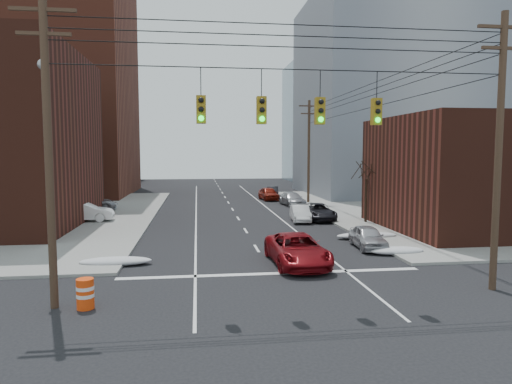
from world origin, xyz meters
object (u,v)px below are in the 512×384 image
object	(u,v)px
parked_car_b	(300,213)
construction_barrel	(85,293)
parked_car_f	(272,192)
lot_car_b	(90,203)
parked_car_c	(318,212)
red_pickup	(297,250)
lot_car_a	(84,212)
parked_car_a	(368,237)
lot_car_d	(28,208)
parked_car_d	(292,199)
parked_car_e	(269,194)

from	to	relation	value
parked_car_b	construction_barrel	world-z (taller)	parked_car_b
parked_car_f	lot_car_b	xyz separation A→B (m)	(-19.11, -11.84, 0.19)
parked_car_c	construction_barrel	bearing A→B (deg)	-125.50
red_pickup	lot_car_b	bearing A→B (deg)	122.22
parked_car_b	lot_car_a	distance (m)	17.04
red_pickup	construction_barrel	xyz separation A→B (m)	(-8.87, -5.26, -0.19)
parked_car_a	parked_car_c	world-z (taller)	parked_car_c
lot_car_b	lot_car_d	world-z (taller)	lot_car_b
parked_car_d	construction_barrel	xyz separation A→B (m)	(-13.77, -29.70, -0.11)
lot_car_d	construction_barrel	bearing A→B (deg)	-152.06
parked_car_e	lot_car_a	size ratio (longest dim) A/B	0.96
parked_car_f	lot_car_b	bearing A→B (deg)	-140.90
parked_car_b	parked_car_e	xyz separation A→B (m)	(0.00, 16.32, 0.09)
parked_car_d	construction_barrel	distance (m)	32.74
parked_car_e	parked_car_f	size ratio (longest dim) A/B	1.13
parked_car_b	parked_car_d	bearing A→B (deg)	87.48
parked_car_e	lot_car_d	distance (m)	25.07
parked_car_d	parked_car_b	bearing A→B (deg)	-105.14
parked_car_d	lot_car_d	world-z (taller)	lot_car_d
parked_car_a	parked_car_e	size ratio (longest dim) A/B	0.88
parked_car_a	red_pickup	bearing A→B (deg)	-142.47
red_pickup	parked_car_e	xyz separation A→B (m)	(3.30, 30.03, -0.02)
parked_car_b	parked_car_f	size ratio (longest dim) A/B	1.01
red_pickup	lot_car_a	world-z (taller)	lot_car_a
red_pickup	lot_car_b	size ratio (longest dim) A/B	1.11
lot_car_a	parked_car_d	bearing A→B (deg)	-66.88
parked_car_d	parked_car_c	bearing A→B (deg)	-96.67
parked_car_c	parked_car_e	world-z (taller)	parked_car_e
parked_car_a	parked_car_b	xyz separation A→B (m)	(-1.60, 10.45, -0.01)
red_pickup	parked_car_a	size ratio (longest dim) A/B	1.42
parked_car_e	construction_barrel	size ratio (longest dim) A/B	3.98
parked_car_b	lot_car_d	size ratio (longest dim) A/B	1.03
lot_car_b	parked_car_e	bearing A→B (deg)	-76.75
red_pickup	parked_car_f	world-z (taller)	red_pickup
parked_car_e	parked_car_f	distance (m)	3.86
parked_car_c	parked_car_a	bearing A→B (deg)	-90.32
red_pickup	lot_car_d	bearing A→B (deg)	133.54
red_pickup	parked_car_c	size ratio (longest dim) A/B	1.12
parked_car_a	lot_car_d	bearing A→B (deg)	150.64
parked_car_e	lot_car_b	size ratio (longest dim) A/B	0.89
lot_car_a	parked_car_c	bearing A→B (deg)	-96.03
parked_car_e	parked_car_a	bearing A→B (deg)	-92.05
lot_car_a	lot_car_d	size ratio (longest dim) A/B	1.19
lot_car_a	parked_car_e	bearing A→B (deg)	-52.34
parked_car_d	parked_car_e	distance (m)	5.81
parked_car_b	parked_car_d	world-z (taller)	parked_car_d
red_pickup	parked_car_b	distance (m)	14.10
parked_car_f	lot_car_a	xyz separation A→B (m)	(-18.06, -18.77, 0.26)
parked_car_a	parked_car_d	xyz separation A→B (m)	(0.00, 21.18, 0.02)
red_pickup	parked_car_c	world-z (taller)	red_pickup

